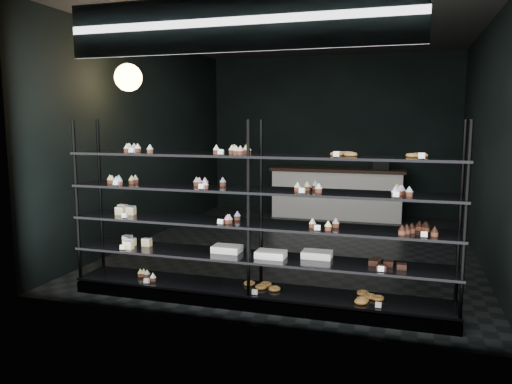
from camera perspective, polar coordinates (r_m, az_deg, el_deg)
room at (r=7.40m, az=5.13°, el=5.81°), size 5.01×6.01×3.20m
display_shelf at (r=5.17m, az=-0.27°, el=-6.05°), size 4.00×0.50×1.91m
signage at (r=4.65m, az=-2.57°, el=18.72°), size 3.30×0.05×0.50m
pendant_lamp at (r=6.79m, az=-14.39°, el=12.57°), size 0.35×0.35×0.90m
service_counter at (r=9.92m, az=9.31°, el=-0.05°), size 2.58×0.65×1.23m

